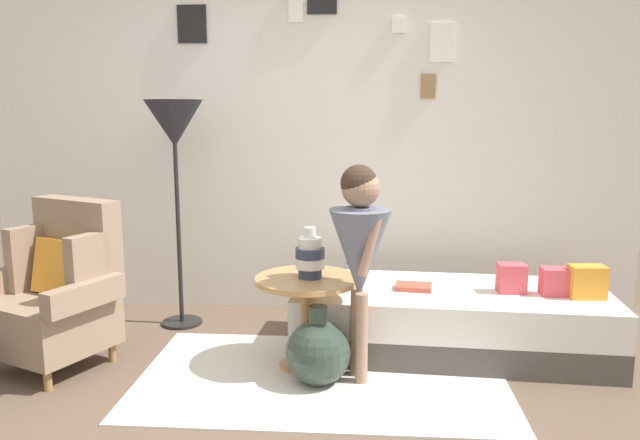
# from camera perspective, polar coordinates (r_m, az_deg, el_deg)

# --- Properties ---
(ground_plane) EXTENTS (12.00, 12.00, 0.00)m
(ground_plane) POSITION_cam_1_polar(r_m,az_deg,el_deg) (3.01, -4.41, -19.40)
(ground_plane) COLOR brown
(gallery_wall) EXTENTS (4.80, 0.12, 2.60)m
(gallery_wall) POSITION_cam_1_polar(r_m,az_deg,el_deg) (4.56, -0.97, 7.83)
(gallery_wall) COLOR silver
(gallery_wall) RESTS_ON ground
(rug) EXTENTS (2.04, 1.23, 0.01)m
(rug) POSITION_cam_1_polar(r_m,az_deg,el_deg) (3.56, 0.19, -14.41)
(rug) COLOR silver
(rug) RESTS_ON ground
(armchair) EXTENTS (0.89, 0.80, 0.97)m
(armchair) POSITION_cam_1_polar(r_m,az_deg,el_deg) (3.92, -23.12, -6.15)
(armchair) COLOR #9E7042
(armchair) RESTS_ON ground
(daybed) EXTENTS (1.95, 0.92, 0.40)m
(daybed) POSITION_cam_1_polar(r_m,az_deg,el_deg) (3.94, 12.00, -9.12)
(daybed) COLOR #4C4742
(daybed) RESTS_ON ground
(pillow_head) EXTENTS (0.21, 0.13, 0.19)m
(pillow_head) POSITION_cam_1_polar(r_m,az_deg,el_deg) (3.93, 23.56, -5.30)
(pillow_head) COLOR orange
(pillow_head) RESTS_ON daybed
(pillow_mid) EXTENTS (0.22, 0.12, 0.16)m
(pillow_mid) POSITION_cam_1_polar(r_m,az_deg,el_deg) (3.93, 21.41, -5.37)
(pillow_mid) COLOR #D64C56
(pillow_mid) RESTS_ON daybed
(pillow_back) EXTENTS (0.17, 0.13, 0.18)m
(pillow_back) POSITION_cam_1_polar(r_m,az_deg,el_deg) (3.89, 17.38, -5.19)
(pillow_back) COLOR #D64C56
(pillow_back) RESTS_ON daybed
(side_table) EXTENTS (0.59, 0.59, 0.54)m
(side_table) POSITION_cam_1_polar(r_m,az_deg,el_deg) (3.57, -1.26, -7.69)
(side_table) COLOR tan
(side_table) RESTS_ON ground
(vase_striped) EXTENTS (0.17, 0.17, 0.29)m
(vase_striped) POSITION_cam_1_polar(r_m,az_deg,el_deg) (3.49, -0.93, -3.43)
(vase_striped) COLOR #2D384C
(vase_striped) RESTS_ON side_table
(floor_lamp) EXTENTS (0.39, 0.39, 1.56)m
(floor_lamp) POSITION_cam_1_polar(r_m,az_deg,el_deg) (4.26, -13.38, 7.90)
(floor_lamp) COLOR black
(floor_lamp) RESTS_ON ground
(person_child) EXTENTS (0.34, 0.34, 1.20)m
(person_child) POSITION_cam_1_polar(r_m,az_deg,el_deg) (3.31, 3.73, -2.20)
(person_child) COLOR #A37A60
(person_child) RESTS_ON ground
(book_on_daybed) EXTENTS (0.24, 0.19, 0.03)m
(book_on_daybed) POSITION_cam_1_polar(r_m,az_deg,el_deg) (3.84, 8.68, -6.16)
(book_on_daybed) COLOR #BC513F
(book_on_daybed) RESTS_ON daybed
(demijohn_near) EXTENTS (0.36, 0.36, 0.44)m
(demijohn_near) POSITION_cam_1_polar(r_m,az_deg,el_deg) (3.43, -0.17, -12.16)
(demijohn_near) COLOR #2D3D33
(demijohn_near) RESTS_ON ground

